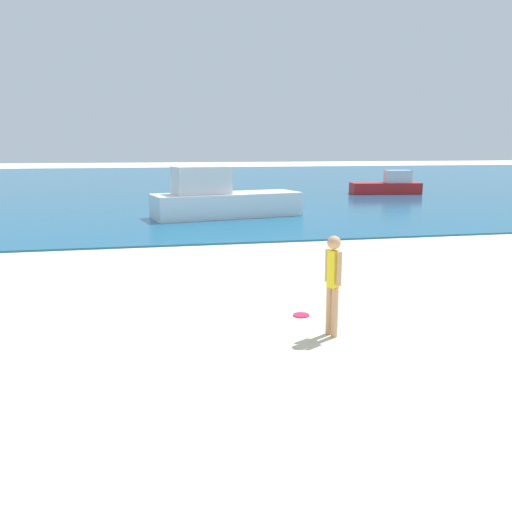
{
  "coord_description": "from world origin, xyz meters",
  "views": [
    {
      "loc": [
        -1.49,
        -0.9,
        2.91
      ],
      "look_at": [
        0.4,
        8.03,
        1.05
      ],
      "focal_mm": 37.7,
      "sensor_mm": 36.0,
      "label": 1
    }
  ],
  "objects_px": {
    "frisbee": "(301,315)",
    "person_standing": "(333,280)",
    "boat_far": "(388,186)",
    "boat_near": "(221,200)"
  },
  "relations": [
    {
      "from": "frisbee",
      "to": "person_standing",
      "type": "bearing_deg",
      "value": -80.51
    },
    {
      "from": "person_standing",
      "to": "frisbee",
      "type": "bearing_deg",
      "value": -8.78
    },
    {
      "from": "frisbee",
      "to": "boat_far",
      "type": "relative_size",
      "value": 0.07
    },
    {
      "from": "frisbee",
      "to": "boat_far",
      "type": "distance_m",
      "value": 25.09
    },
    {
      "from": "frisbee",
      "to": "boat_far",
      "type": "xyz_separation_m",
      "value": [
        12.08,
        21.98,
        0.54
      ]
    },
    {
      "from": "person_standing",
      "to": "boat_far",
      "type": "height_order",
      "value": "person_standing"
    },
    {
      "from": "boat_far",
      "to": "frisbee",
      "type": "bearing_deg",
      "value": 68.88
    },
    {
      "from": "person_standing",
      "to": "frisbee",
      "type": "relative_size",
      "value": 5.51
    },
    {
      "from": "person_standing",
      "to": "boat_near",
      "type": "relative_size",
      "value": 0.25
    },
    {
      "from": "frisbee",
      "to": "boat_near",
      "type": "relative_size",
      "value": 0.05
    }
  ]
}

